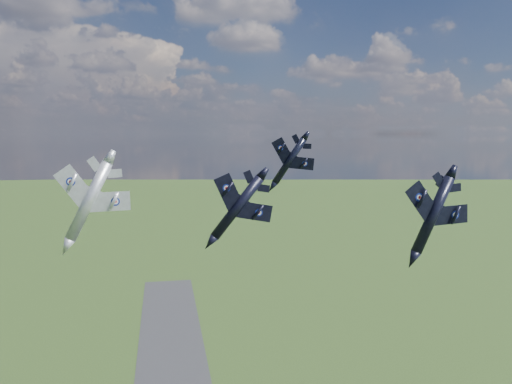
{
  "coord_description": "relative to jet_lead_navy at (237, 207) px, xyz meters",
  "views": [
    {
      "loc": [
        -2.27,
        -55.9,
        90.81
      ],
      "look_at": [
        11.25,
        15.61,
        82.34
      ],
      "focal_mm": 35.0,
      "sensor_mm": 36.0,
      "label": 1
    }
  ],
  "objects": [
    {
      "name": "jet_lead_navy",
      "position": [
        0.0,
        0.0,
        0.0
      ],
      "size": [
        11.42,
        15.54,
        8.88
      ],
      "primitive_type": null,
      "rotation": [
        0.0,
        0.66,
        -0.08
      ],
      "color": "black"
    },
    {
      "name": "jet_right_navy",
      "position": [
        19.11,
        -19.84,
        1.49
      ],
      "size": [
        9.81,
        12.97,
        6.16
      ],
      "primitive_type": null,
      "rotation": [
        0.0,
        0.43,
        0.04
      ],
      "color": "black"
    },
    {
      "name": "jet_high_navy",
      "position": [
        13.55,
        22.71,
        5.33
      ],
      "size": [
        13.85,
        16.29,
        7.8
      ],
      "primitive_type": null,
      "rotation": [
        0.0,
        0.58,
        -0.33
      ],
      "color": "black"
    },
    {
      "name": "jet_left_silver",
      "position": [
        -20.73,
        2.38,
        1.15
      ],
      "size": [
        13.18,
        17.26,
        8.37
      ],
      "primitive_type": null,
      "rotation": [
        0.0,
        0.47,
        0.07
      ],
      "color": "#A7A9B2"
    }
  ]
}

